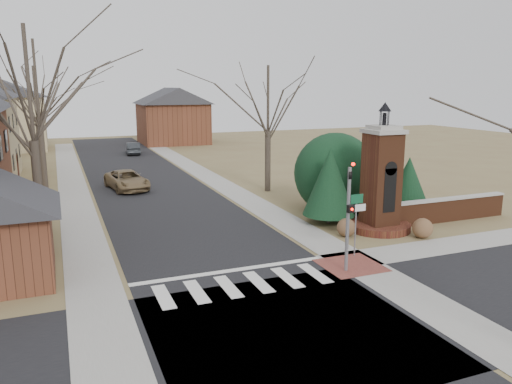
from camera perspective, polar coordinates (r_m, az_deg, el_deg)
name	(u,v)px	position (r m, az deg, el deg)	size (l,w,h in m)	color
ground	(251,293)	(18.21, -0.53, -11.44)	(120.00, 120.00, 0.00)	brown
main_street	(146,183)	(38.73, -12.50, 0.99)	(8.00, 70.00, 0.01)	black
cross_street	(287,330)	(15.72, 3.61, -15.45)	(120.00, 8.00, 0.01)	black
crosswalk_zone	(244,284)	(18.89, -1.43, -10.51)	(8.00, 2.20, 0.02)	silver
stop_bar	(230,271)	(20.20, -2.94, -8.98)	(8.00, 0.35, 0.02)	silver
sidewalk_right_main	(211,178)	(39.87, -5.12, 1.55)	(2.00, 60.00, 0.02)	gray
sidewalk_left	(73,188)	(38.25, -20.19, 0.40)	(2.00, 60.00, 0.02)	gray
curb_apron	(351,266)	(21.09, 10.81, -8.26)	(2.40, 2.40, 0.02)	brown
traffic_signal_pole	(349,208)	(19.74, 10.54, -1.84)	(0.28, 0.41, 4.50)	slate
sign_post	(356,213)	(21.73, 11.37, -2.33)	(0.90, 0.07, 2.75)	slate
brick_gate_monument	(381,188)	(25.99, 14.07, 0.40)	(3.20, 3.20, 6.47)	#5D301B
brick_garden_wall	(448,209)	(29.14, 21.11, -1.84)	(7.50, 0.50, 1.30)	#5D301B
house_distant_right	(172,114)	(65.18, -9.53, 8.74)	(8.80, 8.80, 7.30)	brown
evergreen_near	(330,181)	(26.64, 8.42, 1.20)	(2.80, 2.80, 4.10)	#473D33
evergreen_mid	(369,169)	(29.34, 12.84, 2.63)	(3.40, 3.40, 4.70)	#473D33
evergreen_far	(408,181)	(29.86, 17.03, 1.19)	(2.40, 2.40, 3.30)	#473D33
evergreen_mass	(335,170)	(29.64, 9.01, 2.48)	(4.80, 4.80, 4.80)	black
bare_tree_0	(28,75)	(24.57, -24.64, 12.02)	(8.05, 8.05, 11.15)	#473D33
bare_tree_1	(35,74)	(37.57, -23.90, 12.24)	(8.40, 8.40, 11.64)	#473D33
bare_tree_2	(35,88)	(50.57, -23.98, 10.79)	(7.35, 7.35, 10.19)	#473D33
bare_tree_3	(268,94)	(34.35, 1.39, 11.12)	(7.00, 7.00, 9.70)	#473D33
pickup_truck	(127,180)	(36.60, -14.53, 1.32)	(2.25, 4.87, 1.35)	olive
distant_car	(133,148)	(55.52, -13.86, 4.88)	(1.36, 3.90, 1.28)	#2E3235
dry_shrub_left	(346,227)	(24.86, 10.27, -4.01)	(0.91, 0.91, 0.91)	brown
dry_shrub_right	(423,228)	(25.53, 18.50, -3.95)	(0.98, 0.98, 0.98)	brown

